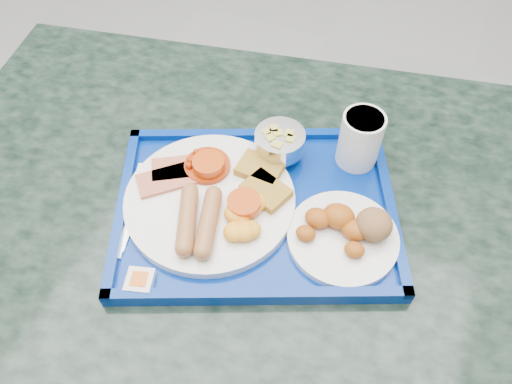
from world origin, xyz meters
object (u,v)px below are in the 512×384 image
juice_cup (360,138)px  tray (256,209)px  bread_plate (347,231)px  fruit_bowl (280,142)px  table (267,272)px  main_plate (215,199)px

juice_cup → tray: bearing=-127.2°
bread_plate → fruit_bowl: size_ratio=2.01×
tray → juice_cup: (0.12, 0.16, 0.06)m
table → juice_cup: juice_cup is taller
table → fruit_bowl: (-0.02, 0.11, 0.25)m
tray → bread_plate: (0.15, -0.00, 0.02)m
tray → main_plate: 0.07m
tray → juice_cup: 0.21m
tray → fruit_bowl: fruit_bowl is taller
table → main_plate: 0.24m
bread_plate → juice_cup: bearing=99.9°
table → fruit_bowl: bearing=102.5°
tray → main_plate: main_plate is taller
table → tray: tray is taller
bread_plate → fruit_bowl: (-0.15, 0.11, 0.02)m
tray → main_plate: bearing=-162.1°
main_plate → juice_cup: (0.18, 0.18, 0.04)m
table → bread_plate: bread_plate is taller
bread_plate → main_plate: bearing=-175.0°
bread_plate → tray: bearing=179.5°
table → tray: bearing=-172.8°
table → bread_plate: size_ratio=7.92×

